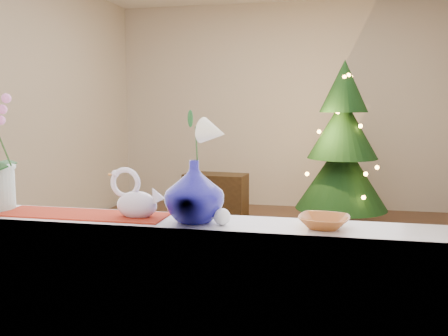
# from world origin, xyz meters

# --- Properties ---
(ground) EXTENTS (5.00, 5.00, 0.00)m
(ground) POSITION_xyz_m (0.00, 0.00, 0.00)
(ground) COLOR #3C2618
(ground) RESTS_ON ground
(wall_back) EXTENTS (4.50, 0.10, 2.70)m
(wall_back) POSITION_xyz_m (0.00, 2.50, 1.35)
(wall_back) COLOR beige
(wall_back) RESTS_ON ground
(wall_front) EXTENTS (4.50, 0.10, 2.70)m
(wall_front) POSITION_xyz_m (0.00, -2.50, 1.35)
(wall_front) COLOR beige
(wall_front) RESTS_ON ground
(wall_left) EXTENTS (0.10, 5.00, 2.70)m
(wall_left) POSITION_xyz_m (-2.25, 0.00, 1.35)
(wall_left) COLOR beige
(wall_left) RESTS_ON ground
(windowsill) EXTENTS (2.20, 0.26, 0.04)m
(windowsill) POSITION_xyz_m (0.00, -2.37, 0.90)
(windowsill) COLOR white
(windowsill) RESTS_ON window_apron
(window_frame) EXTENTS (2.22, 0.06, 1.60)m
(window_frame) POSITION_xyz_m (0.00, -2.47, 1.70)
(window_frame) COLOR white
(window_frame) RESTS_ON windowsill
(runner) EXTENTS (0.70, 0.20, 0.01)m
(runner) POSITION_xyz_m (-0.38, -2.37, 0.92)
(runner) COLOR maroon
(runner) RESTS_ON windowsill
(swan) EXTENTS (0.24, 0.14, 0.19)m
(swan) POSITION_xyz_m (-0.14, -2.37, 1.02)
(swan) COLOR silver
(swan) RESTS_ON windowsill
(blue_vase) EXTENTS (0.28, 0.28, 0.28)m
(blue_vase) POSITION_xyz_m (0.10, -2.39, 1.06)
(blue_vase) COLOR navy
(blue_vase) RESTS_ON windowsill
(lily) EXTENTS (0.15, 0.09, 0.21)m
(lily) POSITION_xyz_m (0.10, -2.39, 1.30)
(lily) COLOR white
(lily) RESTS_ON blue_vase
(paperweight) EXTENTS (0.07, 0.07, 0.06)m
(paperweight) POSITION_xyz_m (0.21, -2.42, 0.95)
(paperweight) COLOR white
(paperweight) RESTS_ON windowsill
(amber_dish) EXTENTS (0.18, 0.18, 0.04)m
(amber_dish) POSITION_xyz_m (0.59, -2.38, 0.94)
(amber_dish) COLOR #AB5C27
(amber_dish) RESTS_ON windowsill
(xmas_tree) EXTENTS (1.02, 1.02, 1.86)m
(xmas_tree) POSITION_xyz_m (0.74, 1.44, 0.93)
(xmas_tree) COLOR black
(xmas_tree) RESTS_ON ground
(side_table) EXTENTS (0.76, 0.42, 0.55)m
(side_table) POSITION_xyz_m (-0.73, 1.53, 0.28)
(side_table) COLOR black
(side_table) RESTS_ON ground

